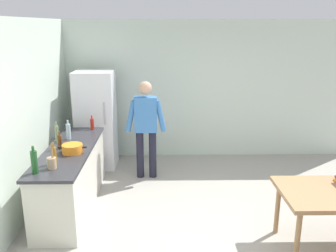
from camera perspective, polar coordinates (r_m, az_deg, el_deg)
The scene contains 14 objects.
ground_plane at distance 4.86m, azimuth 7.41°, elevation -16.73°, with size 14.00×14.00×0.00m, color #9E998E.
wall_back at distance 7.19m, azimuth 4.45°, elevation 5.74°, with size 6.40×0.12×2.70m, color silver.
wall_left at distance 4.84m, azimuth -24.46°, elevation -0.67°, with size 0.12×5.60×2.70m, color silver.
kitchen_counter at distance 5.47m, azimuth -15.09°, elevation -7.92°, with size 0.64×2.20×0.90m.
refrigerator at distance 6.78m, azimuth -11.36°, elevation 0.96°, with size 0.70×0.67×1.80m.
person at distance 6.12m, azimuth -3.54°, elevation 0.40°, with size 0.70×0.22×1.70m.
cooking_pot at distance 5.12m, azimuth -14.94°, elevation -3.49°, with size 0.40×0.28×0.12m.
utensil_jar at distance 4.64m, azimuth -17.97°, elevation -5.53°, with size 0.11×0.11×0.32m.
bottle_sauce_red at distance 6.16m, azimuth -11.95°, elevation 0.34°, with size 0.06×0.06×0.24m.
bottle_wine_green at distance 4.53m, azimuth -20.47°, elevation -5.35°, with size 0.08×0.08×0.34m.
bottle_oil_amber at distance 4.76m, azimuth -17.66°, elevation -4.44°, with size 0.06×0.06×0.28m.
bottle_water_clear at distance 5.71m, azimuth -15.53°, elevation -0.81°, with size 0.07×0.07×0.30m.
bottle_beer_brown at distance 5.31m, azimuth -16.79°, elevation -2.41°, with size 0.06×0.06×0.26m.
bottle_vinegar_tall at distance 5.58m, azimuth -17.22°, elevation -1.23°, with size 0.06×0.06×0.32m.
Camera 1 is at (-0.66, -4.05, 2.61)m, focal length 38.40 mm.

